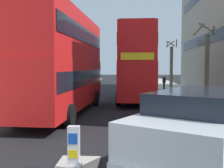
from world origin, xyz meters
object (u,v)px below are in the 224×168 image
object	(u,v)px
keep_left_bollard	(74,150)
double_decker_bus_oncoming	(136,62)
double_decker_bus_away	(64,60)
pedestrian_far	(164,83)
taxi_minivan	(200,137)

from	to	relation	value
keep_left_bollard	double_decker_bus_oncoming	size ratio (longest dim) A/B	0.10
double_decker_bus_away	pedestrian_far	world-z (taller)	double_decker_bus_away
taxi_minivan	pedestrian_far	size ratio (longest dim) A/B	3.14
double_decker_bus_away	taxi_minivan	size ratio (longest dim) A/B	2.14
keep_left_bollard	pedestrian_far	xyz separation A→B (m)	(5.07, 22.44, 0.38)
keep_left_bollard	double_decker_bus_away	world-z (taller)	double_decker_bus_away
keep_left_bollard	pedestrian_far	distance (m)	23.00
keep_left_bollard	double_decker_bus_oncoming	world-z (taller)	double_decker_bus_oncoming
taxi_minivan	double_decker_bus_oncoming	bearing A→B (deg)	93.69
taxi_minivan	pedestrian_far	world-z (taller)	taxi_minivan
taxi_minivan	pedestrian_far	xyz separation A→B (m)	(2.12, 22.79, -0.08)
double_decker_bus_away	double_decker_bus_oncoming	distance (m)	7.96
double_decker_bus_oncoming	keep_left_bollard	bearing A→B (deg)	-97.26
double_decker_bus_away	keep_left_bollard	bearing A→B (deg)	-74.84
double_decker_bus_away	pedestrian_far	size ratio (longest dim) A/B	6.73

